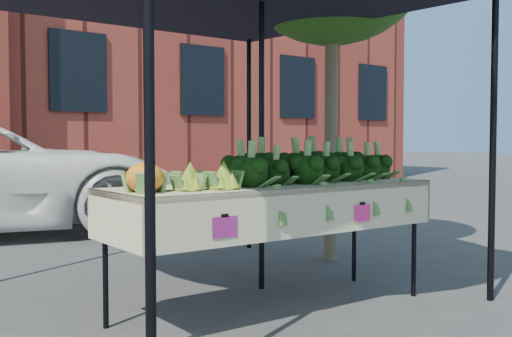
# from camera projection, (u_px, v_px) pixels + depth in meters

# --- Properties ---
(ground) EXTENTS (90.00, 90.00, 0.00)m
(ground) POSITION_uv_depth(u_px,v_px,m) (242.00, 312.00, 4.33)
(ground) COLOR #353538
(table) EXTENTS (2.44, 0.93, 0.90)m
(table) POSITION_uv_depth(u_px,v_px,m) (274.00, 247.00, 4.36)
(table) COLOR beige
(table) RESTS_ON ground
(canopy) EXTENTS (3.16, 3.16, 2.74)m
(canopy) POSITION_uv_depth(u_px,v_px,m) (220.00, 119.00, 4.79)
(canopy) COLOR black
(canopy) RESTS_ON ground
(broccoli_heap) EXTENTS (1.57, 0.60, 0.29)m
(broccoli_heap) POSITION_uv_depth(u_px,v_px,m) (309.00, 162.00, 4.58)
(broccoli_heap) COLOR black
(broccoli_heap) RESTS_ON table
(romanesco_cluster) EXTENTS (0.45, 0.49, 0.22)m
(romanesco_cluster) POSITION_uv_depth(u_px,v_px,m) (196.00, 171.00, 3.90)
(romanesco_cluster) COLOR #89A42D
(romanesco_cluster) RESTS_ON table
(cauliflower_pair) EXTENTS (0.22, 0.22, 0.20)m
(cauliflower_pair) POSITION_uv_depth(u_px,v_px,m) (145.00, 176.00, 3.63)
(cauliflower_pair) COLOR orange
(cauliflower_pair) RESTS_ON table
(street_tree) EXTENTS (1.91, 1.91, 3.76)m
(street_tree) POSITION_uv_depth(u_px,v_px,m) (331.00, 71.00, 6.08)
(street_tree) COLOR #1E4C14
(street_tree) RESTS_ON ground
(building_right) EXTENTS (12.00, 8.00, 8.50)m
(building_right) POSITION_uv_depth(u_px,v_px,m) (167.00, 35.00, 18.21)
(building_right) COLOR maroon
(building_right) RESTS_ON ground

